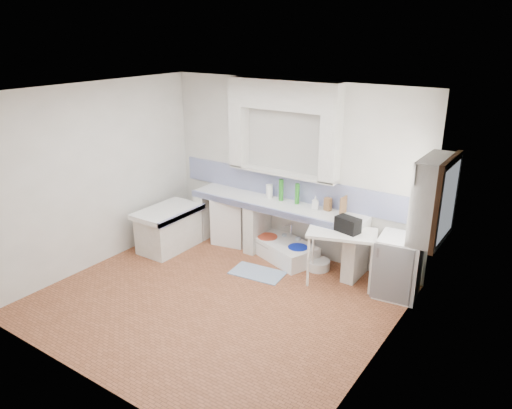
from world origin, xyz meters
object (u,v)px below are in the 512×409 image
Objects in this scene: sink at (284,250)px; side_table at (341,257)px; fridge at (399,266)px; stove at (232,220)px.

side_table is (1.10, -0.24, 0.27)m from sink.
stove is at bearing 169.27° from fridge.
sink is (1.08, -0.06, -0.27)m from stove.
fridge is (1.90, -0.11, 0.30)m from sink.
fridge reaches higher than sink.
side_table is at bearing -177.78° from fridge.
sink is 1.13× the size of side_table.
fridge is at bearing 16.78° from sink.
stove is 0.94× the size of fridge.
stove is 2.99m from fridge.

